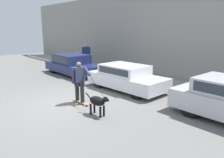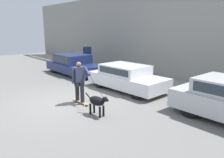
# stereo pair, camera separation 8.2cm
# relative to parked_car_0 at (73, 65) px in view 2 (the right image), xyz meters

# --- Properties ---
(ground_plane) EXTENTS (36.00, 36.00, 0.00)m
(ground_plane) POSITION_rel_parked_car_0_xyz_m (4.61, -3.11, -0.61)
(ground_plane) COLOR slate
(back_wall) EXTENTS (32.00, 0.30, 5.12)m
(back_wall) POSITION_rel_parked_car_0_xyz_m (4.61, 3.38, 1.96)
(back_wall) COLOR gray
(back_wall) RESTS_ON ground_plane
(sidewalk_curb) EXTENTS (30.00, 2.16, 0.15)m
(sidewalk_curb) POSITION_rel_parked_car_0_xyz_m (4.61, 2.13, -0.53)
(sidewalk_curb) COLOR gray
(sidewalk_curb) RESTS_ON ground_plane
(parked_car_0) EXTENTS (4.24, 1.86, 1.26)m
(parked_car_0) POSITION_rel_parked_car_0_xyz_m (0.00, 0.00, 0.00)
(parked_car_0) COLOR black
(parked_car_0) RESTS_ON ground_plane
(parked_car_1) EXTENTS (3.96, 1.82, 1.19)m
(parked_car_1) POSITION_rel_parked_car_0_xyz_m (4.83, -0.00, -0.02)
(parked_car_1) COLOR black
(parked_car_1) RESTS_ON ground_plane
(dog) EXTENTS (1.05, 0.40, 0.74)m
(dog) POSITION_rel_parked_car_0_xyz_m (6.48, -2.99, -0.12)
(dog) COLOR black
(dog) RESTS_ON ground_plane
(skateboarder) EXTENTS (2.23, 0.64, 1.64)m
(skateboarder) POSITION_rel_parked_car_0_xyz_m (5.05, -2.76, 0.32)
(skateboarder) COLOR beige
(skateboarder) RESTS_ON ground_plane
(pedestrian_with_bag) EXTENTS (0.39, 0.69, 1.61)m
(pedestrian_with_bag) POSITION_rel_parked_car_0_xyz_m (-1.20, 1.89, 0.43)
(pedestrian_with_bag) COLOR brown
(pedestrian_with_bag) RESTS_ON sidewalk_curb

